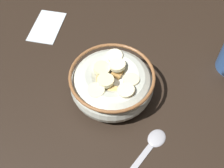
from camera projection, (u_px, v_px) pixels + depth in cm
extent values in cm
cube|color=black|center=(112.00, 96.00, 57.35)|extent=(95.91, 95.91, 2.00)
cylinder|color=beige|center=(112.00, 92.00, 56.29)|extent=(8.52, 8.52, 0.60)
torus|color=beige|center=(112.00, 84.00, 54.15)|extent=(15.49, 15.49, 5.87)
torus|color=brown|center=(112.00, 76.00, 52.00)|extent=(15.63, 15.63, 0.60)
cylinder|color=white|center=(112.00, 80.00, 53.12)|extent=(11.97, 11.97, 0.40)
cube|color=tan|center=(113.00, 91.00, 50.94)|extent=(2.23, 2.23, 0.81)
cube|color=tan|center=(87.00, 77.00, 52.81)|extent=(2.08, 2.06, 0.86)
cube|color=tan|center=(94.00, 72.00, 53.39)|extent=(2.45, 2.45, 0.80)
cube|color=tan|center=(136.00, 73.00, 53.33)|extent=(2.23, 2.21, 0.88)
cube|color=tan|center=(108.00, 65.00, 54.41)|extent=(2.19, 2.20, 0.84)
cube|color=tan|center=(100.00, 80.00, 52.49)|extent=(2.48, 2.50, 0.92)
cube|color=#AD7F42|center=(116.00, 73.00, 53.40)|extent=(2.16, 2.22, 0.99)
cube|color=#B78947|center=(121.00, 99.00, 49.90)|extent=(2.47, 2.47, 0.84)
cube|color=#B78947|center=(115.00, 60.00, 55.06)|extent=(2.52, 2.51, 0.93)
cube|color=tan|center=(125.00, 68.00, 53.96)|extent=(2.54, 2.54, 0.88)
cube|color=#AD7F42|center=(123.00, 90.00, 51.07)|extent=(1.93, 1.92, 0.83)
cube|color=#AD7F42|center=(92.00, 91.00, 51.13)|extent=(2.41, 2.38, 0.92)
cylinder|color=beige|center=(98.00, 92.00, 49.96)|extent=(4.05, 4.01, 1.11)
cylinder|color=beige|center=(131.00, 80.00, 51.32)|extent=(3.95, 3.98, 1.06)
cylinder|color=beige|center=(100.00, 70.00, 52.60)|extent=(4.19, 4.23, 1.40)
cylinder|color=#F4EABC|center=(117.00, 65.00, 52.72)|extent=(4.27, 4.30, 1.15)
cylinder|color=beige|center=(107.00, 81.00, 50.84)|extent=(3.75, 3.76, 0.91)
cylinder|color=#F9EFC6|center=(115.00, 56.00, 54.37)|extent=(4.05, 4.02, 1.08)
cylinder|color=beige|center=(126.00, 91.00, 49.65)|extent=(3.47, 3.50, 1.37)
ellipsoid|color=#A5A5AD|center=(157.00, 137.00, 50.65)|extent=(3.77, 3.04, 0.80)
cube|color=silver|center=(47.00, 26.00, 67.14)|extent=(12.18, 10.45, 0.30)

